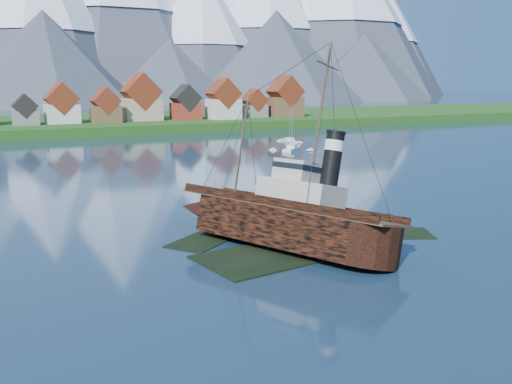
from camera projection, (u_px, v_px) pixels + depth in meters
name	position (u px, v px, depth m)	size (l,w,h in m)	color
ground	(299.00, 245.00, 62.00)	(1400.00, 1400.00, 0.00)	#162B40
shoal	(303.00, 241.00, 64.73)	(31.71, 21.24, 1.14)	black
shore_bank	(62.00, 128.00, 210.92)	(600.00, 80.00, 3.20)	#154614
seawall	(81.00, 137.00, 177.63)	(600.00, 2.50, 2.00)	#3F3D38
tugboat_wreck	(276.00, 218.00, 61.94)	(6.81, 29.32, 23.24)	black
sailboat_d	(292.00, 149.00, 144.49)	(8.23, 8.00, 12.53)	silver
sailboat_e	(290.00, 141.00, 164.10)	(4.44, 9.42, 10.61)	silver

